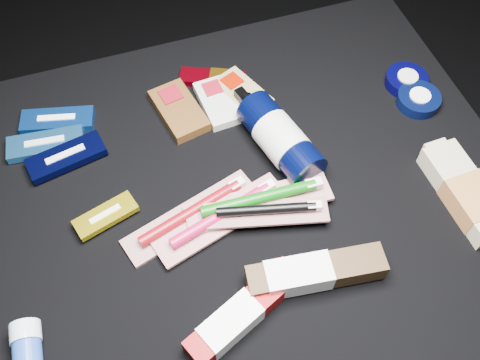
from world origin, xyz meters
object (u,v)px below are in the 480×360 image
object	(u,v)px
toothpaste_carton_red	(239,316)
lotion_bottle	(280,138)
deodorant_stick	(27,358)
bodywash_bottle	(466,194)

from	to	relation	value
toothpaste_carton_red	lotion_bottle	bearing A→B (deg)	35.34
lotion_bottle	deodorant_stick	world-z (taller)	lotion_bottle
lotion_bottle	bodywash_bottle	distance (m)	0.33
lotion_bottle	deodorant_stick	bearing A→B (deg)	-167.27
lotion_bottle	toothpaste_carton_red	size ratio (longest dim) A/B	1.16
lotion_bottle	deodorant_stick	distance (m)	0.52
deodorant_stick	toothpaste_carton_red	distance (m)	0.30
lotion_bottle	bodywash_bottle	world-z (taller)	lotion_bottle
deodorant_stick	toothpaste_carton_red	size ratio (longest dim) A/B	0.54
toothpaste_carton_red	deodorant_stick	bearing A→B (deg)	149.79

